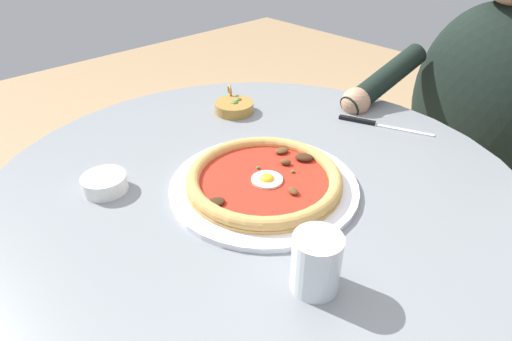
{
  "coord_description": "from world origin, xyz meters",
  "views": [
    {
      "loc": [
        0.44,
        0.47,
        1.17
      ],
      "look_at": [
        -0.02,
        -0.02,
        0.73
      ],
      "focal_mm": 30.34,
      "sensor_mm": 36.0,
      "label": 1
    }
  ],
  "objects_px": {
    "dining_table": "(256,244)",
    "cafe_chair_diner": "(494,148)",
    "pizza_on_plate": "(262,182)",
    "steak_knife": "(371,123)",
    "ramekin_capers": "(105,183)",
    "water_glass": "(316,265)",
    "diner_person": "(459,171)",
    "olive_pan": "(234,106)"
  },
  "relations": [
    {
      "from": "water_glass",
      "to": "diner_person",
      "type": "relative_size",
      "value": 0.07
    },
    {
      "from": "steak_knife",
      "to": "ramekin_capers",
      "type": "xyz_separation_m",
      "value": [
        0.56,
        -0.18,
        0.01
      ]
    },
    {
      "from": "olive_pan",
      "to": "cafe_chair_diner",
      "type": "bearing_deg",
      "value": 147.66
    },
    {
      "from": "dining_table",
      "to": "cafe_chair_diner",
      "type": "xyz_separation_m",
      "value": [
        -0.81,
        0.15,
        -0.04
      ]
    },
    {
      "from": "dining_table",
      "to": "ramekin_capers",
      "type": "xyz_separation_m",
      "value": [
        0.21,
        -0.17,
        0.17
      ]
    },
    {
      "from": "water_glass",
      "to": "steak_knife",
      "type": "bearing_deg",
      "value": -154.42
    },
    {
      "from": "olive_pan",
      "to": "cafe_chair_diner",
      "type": "relative_size",
      "value": 0.12
    },
    {
      "from": "steak_knife",
      "to": "dining_table",
      "type": "bearing_deg",
      "value": -1.55
    },
    {
      "from": "pizza_on_plate",
      "to": "diner_person",
      "type": "distance_m",
      "value": 0.72
    },
    {
      "from": "dining_table",
      "to": "steak_knife",
      "type": "relative_size",
      "value": 4.92
    },
    {
      "from": "water_glass",
      "to": "olive_pan",
      "type": "relative_size",
      "value": 0.77
    },
    {
      "from": "ramekin_capers",
      "to": "dining_table",
      "type": "bearing_deg",
      "value": 141.24
    },
    {
      "from": "pizza_on_plate",
      "to": "cafe_chair_diner",
      "type": "relative_size",
      "value": 0.37
    },
    {
      "from": "water_glass",
      "to": "steak_knife",
      "type": "relative_size",
      "value": 0.42
    },
    {
      "from": "ramekin_capers",
      "to": "diner_person",
      "type": "relative_size",
      "value": 0.07
    },
    {
      "from": "steak_knife",
      "to": "cafe_chair_diner",
      "type": "bearing_deg",
      "value": 162.77
    },
    {
      "from": "water_glass",
      "to": "cafe_chair_diner",
      "type": "distance_m",
      "value": 0.95
    },
    {
      "from": "ramekin_capers",
      "to": "cafe_chair_diner",
      "type": "relative_size",
      "value": 0.09
    },
    {
      "from": "steak_knife",
      "to": "olive_pan",
      "type": "xyz_separation_m",
      "value": [
        0.18,
        -0.26,
        0.01
      ]
    },
    {
      "from": "dining_table",
      "to": "olive_pan",
      "type": "relative_size",
      "value": 8.99
    },
    {
      "from": "dining_table",
      "to": "ramekin_capers",
      "type": "relative_size",
      "value": 12.64
    },
    {
      "from": "pizza_on_plate",
      "to": "dining_table",
      "type": "bearing_deg",
      "value": -99.54
    },
    {
      "from": "dining_table",
      "to": "diner_person",
      "type": "xyz_separation_m",
      "value": [
        -0.67,
        0.12,
        -0.07
      ]
    },
    {
      "from": "dining_table",
      "to": "ramekin_capers",
      "type": "bearing_deg",
      "value": -38.76
    },
    {
      "from": "ramekin_capers",
      "to": "diner_person",
      "type": "xyz_separation_m",
      "value": [
        -0.88,
        0.29,
        -0.23
      ]
    },
    {
      "from": "steak_knife",
      "to": "cafe_chair_diner",
      "type": "relative_size",
      "value": 0.22
    },
    {
      "from": "pizza_on_plate",
      "to": "cafe_chair_diner",
      "type": "distance_m",
      "value": 0.85
    },
    {
      "from": "diner_person",
      "to": "olive_pan",
      "type": "bearing_deg",
      "value": -37.22
    },
    {
      "from": "olive_pan",
      "to": "water_glass",
      "type": "bearing_deg",
      "value": 60.04
    },
    {
      "from": "water_glass",
      "to": "ramekin_capers",
      "type": "distance_m",
      "value": 0.41
    },
    {
      "from": "steak_knife",
      "to": "ramekin_capers",
      "type": "relative_size",
      "value": 2.57
    },
    {
      "from": "pizza_on_plate",
      "to": "diner_person",
      "type": "height_order",
      "value": "diner_person"
    },
    {
      "from": "cafe_chair_diner",
      "to": "ramekin_capers",
      "type": "bearing_deg",
      "value": -17.37
    },
    {
      "from": "pizza_on_plate",
      "to": "ramekin_capers",
      "type": "height_order",
      "value": "pizza_on_plate"
    },
    {
      "from": "dining_table",
      "to": "water_glass",
      "type": "xyz_separation_m",
      "value": [
        0.11,
        0.23,
        0.19
      ]
    },
    {
      "from": "dining_table",
      "to": "cafe_chair_diner",
      "type": "bearing_deg",
      "value": 169.37
    },
    {
      "from": "pizza_on_plate",
      "to": "steak_knife",
      "type": "xyz_separation_m",
      "value": [
        -0.36,
        -0.01,
        -0.01
      ]
    },
    {
      "from": "water_glass",
      "to": "ramekin_capers",
      "type": "bearing_deg",
      "value": -76.07
    },
    {
      "from": "ramekin_capers",
      "to": "diner_person",
      "type": "bearing_deg",
      "value": 161.66
    },
    {
      "from": "steak_knife",
      "to": "ramekin_capers",
      "type": "bearing_deg",
      "value": -17.48
    },
    {
      "from": "olive_pan",
      "to": "diner_person",
      "type": "xyz_separation_m",
      "value": [
        -0.5,
        0.38,
        -0.23
      ]
    },
    {
      "from": "cafe_chair_diner",
      "to": "water_glass",
      "type": "bearing_deg",
      "value": 4.81
    }
  ]
}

